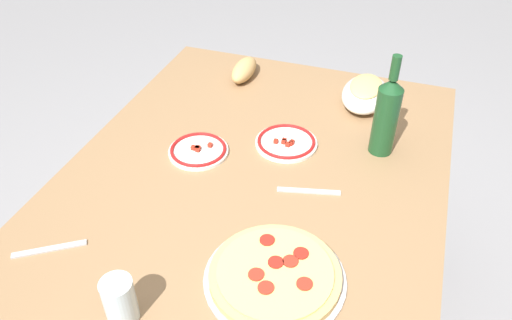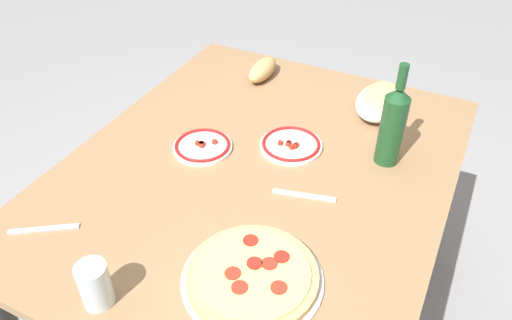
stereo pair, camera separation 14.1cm
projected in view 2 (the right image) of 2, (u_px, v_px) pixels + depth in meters
name	position (u px, v px, depth m)	size (l,w,h in m)	color
ground_plane	(256.00, 317.00, 1.87)	(8.00, 8.00, 0.00)	gray
dining_table	(256.00, 195.00, 1.50)	(1.29, 1.04, 0.71)	#93704C
pepperoni_pizza	(252.00, 276.00, 1.12)	(0.32, 0.32, 0.03)	#B7B7BC
baked_pasta_dish	(380.00, 100.00, 1.64)	(0.24, 0.15, 0.08)	white
wine_bottle	(393.00, 124.00, 1.38)	(0.07, 0.07, 0.31)	#194723
water_glass	(95.00, 285.00, 1.05)	(0.07, 0.07, 0.11)	silver
side_plate_near	(291.00, 145.00, 1.51)	(0.19, 0.19, 0.02)	white
side_plate_far	(203.00, 146.00, 1.50)	(0.18, 0.18, 0.02)	white
bread_loaf	(263.00, 70.00, 1.82)	(0.17, 0.07, 0.07)	tan
fork_left	(304.00, 195.00, 1.34)	(0.17, 0.02, 0.01)	#B7B7BC
fork_right	(44.00, 229.00, 1.24)	(0.17, 0.02, 0.01)	#B7B7BC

